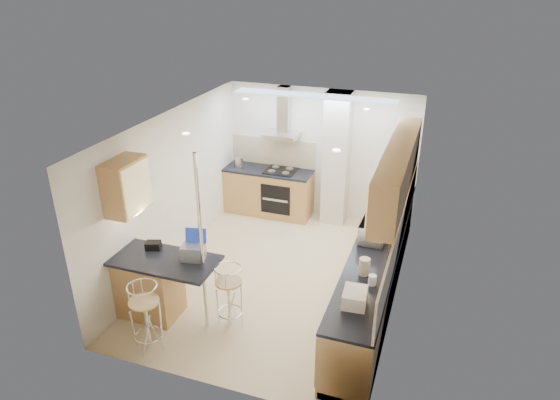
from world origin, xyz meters
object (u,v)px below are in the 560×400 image
(microwave, at_px, (374,231))
(bar_stool_near, at_px, (146,318))
(bread_bin, at_px, (355,297))
(laptop, at_px, (193,252))
(bar_stool_end, at_px, (229,296))

(microwave, distance_m, bar_stool_near, 3.28)
(microwave, relative_size, bar_stool_near, 0.55)
(microwave, xyz_separation_m, bread_bin, (0.05, -1.57, -0.06))
(laptop, bearing_deg, bar_stool_end, -12.62)
(bar_stool_near, bearing_deg, laptop, 87.90)
(laptop, distance_m, bar_stool_end, 0.76)
(bar_stool_near, bearing_deg, bar_stool_end, 62.80)
(bar_stool_near, distance_m, bar_stool_end, 1.10)
(laptop, relative_size, bread_bin, 0.88)
(laptop, xyz_separation_m, bar_stool_end, (0.49, -0.01, -0.58))
(bar_stool_near, relative_size, bar_stool_end, 1.05)
(bar_stool_end, distance_m, bread_bin, 1.81)
(microwave, bearing_deg, bread_bin, -176.87)
(laptop, bearing_deg, bread_bin, -17.87)
(microwave, xyz_separation_m, laptop, (-2.15, -1.33, -0.02))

